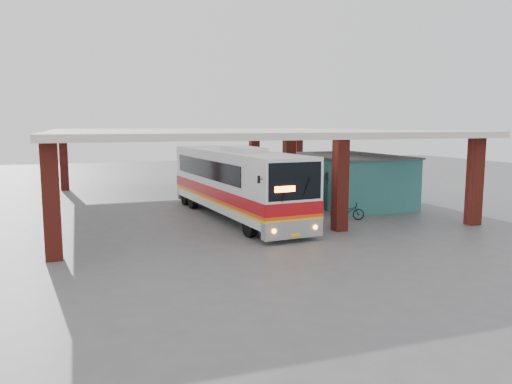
{
  "coord_description": "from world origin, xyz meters",
  "views": [
    {
      "loc": [
        -8.54,
        -23.46,
        4.99
      ],
      "look_at": [
        -0.11,
        0.0,
        1.6
      ],
      "focal_mm": 35.0,
      "sensor_mm": 36.0,
      "label": 1
    }
  ],
  "objects": [
    {
      "name": "ground",
      "position": [
        0.0,
        0.0,
        0.0
      ],
      "size": [
        90.0,
        90.0,
        0.0
      ],
      "primitive_type": "plane",
      "color": "#515154",
      "rests_on": "ground"
    },
    {
      "name": "canopy_roof",
      "position": [
        0.5,
        6.5,
        4.5
      ],
      "size": [
        21.0,
        23.0,
        0.3
      ],
      "primitive_type": "cube",
      "color": "silver",
      "rests_on": "brick_columns"
    },
    {
      "name": "coach_bus",
      "position": [
        -0.62,
        1.8,
        1.92
      ],
      "size": [
        3.87,
        13.41,
        3.86
      ],
      "rotation": [
        0.0,
        0.0,
        0.08
      ],
      "color": "white",
      "rests_on": "ground"
    },
    {
      "name": "red_chair",
      "position": [
        4.41,
        6.81,
        0.4
      ],
      "size": [
        0.56,
        0.56,
        0.86
      ],
      "rotation": [
        0.0,
        0.0,
        -0.29
      ],
      "color": "red",
      "rests_on": "ground"
    },
    {
      "name": "motorcycle",
      "position": [
        4.7,
        -0.8,
        0.46
      ],
      "size": [
        1.87,
        1.23,
        0.93
      ],
      "primitive_type": "imported",
      "rotation": [
        0.0,
        0.0,
        1.19
      ],
      "color": "black",
      "rests_on": "ground"
    },
    {
      "name": "shop_building",
      "position": [
        7.49,
        4.0,
        1.56
      ],
      "size": [
        5.2,
        8.2,
        3.11
      ],
      "color": "#2C6E6F",
      "rests_on": "ground"
    },
    {
      "name": "brick_columns",
      "position": [
        1.43,
        5.0,
        2.17
      ],
      "size": [
        20.1,
        21.6,
        4.35
      ],
      "color": "maroon",
      "rests_on": "ground"
    },
    {
      "name": "pedestrian",
      "position": [
        3.39,
        -2.48,
        0.79
      ],
      "size": [
        0.68,
        0.68,
        1.59
      ],
      "primitive_type": "imported",
      "rotation": [
        0.0,
        0.0,
        3.91
      ],
      "color": "red",
      "rests_on": "ground"
    }
  ]
}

